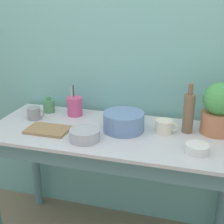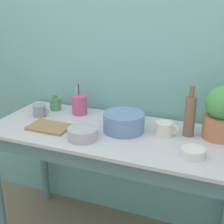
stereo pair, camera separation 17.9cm
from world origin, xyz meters
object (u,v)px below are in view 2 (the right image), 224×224
Objects in this scene: bottle_short at (55,104)px; bowl_small_enamel_white at (193,153)px; bowl_wash_large at (124,122)px; utensil_cup at (80,105)px; bottle_tall at (190,115)px; mug_grey at (40,111)px; bowl_small_steel at (83,134)px; potted_plant at (221,113)px; tray_board at (49,127)px; mug_cream at (164,129)px.

bottle_short is 1.04m from bowl_small_enamel_white.
bottle_short is at bearing 164.02° from bowl_wash_large.
bottle_tall is at bearing -5.88° from utensil_cup.
utensil_cup reaches higher than bowl_wash_large.
mug_grey is 0.57× the size of utensil_cup.
utensil_cup is at bearing 120.09° from bowl_small_steel.
potted_plant is at bearing 4.83° from mug_grey.
bowl_wash_large is (-0.52, -0.11, -0.09)m from potted_plant.
tray_board is at bearing -100.76° from utensil_cup.
mug_cream is (-0.13, -0.05, -0.08)m from bottle_tall.
potted_plant is at bearing 14.44° from tray_board.
bottle_tall is at bearing 20.01° from mug_cream.
mug_cream is (0.80, -0.13, -0.01)m from bottle_short.
mug_grey is (-1.12, -0.09, -0.11)m from potted_plant.
utensil_cup is at bearing 79.24° from tray_board.
bowl_wash_large is at bearing 47.67° from bowl_small_steel.
bowl_small_steel is (0.42, -0.21, -0.01)m from mug_grey.
bottle_short is 0.53m from bowl_small_steel.
bottle_tall reaches higher than tray_board.
bowl_wash_large is at bearing -167.75° from bottle_tall.
mug_grey is 0.89× the size of mug_cream.
bowl_wash_large is 0.45m from tray_board.
bowl_small_steel is (-0.53, -0.27, -0.09)m from bottle_tall.
bowl_small_steel is 1.40× the size of bowl_small_enamel_white.
bowl_small_enamel_white is at bearing -75.66° from bottle_tall.
bowl_wash_large is 0.24m from mug_cream.
bottle_short is (-0.56, 0.16, -0.01)m from bowl_wash_large.
mug_grey is 0.47× the size of tray_board.
bowl_wash_large reaches higher than mug_cream.
potted_plant is 2.30× the size of mug_cream.
potted_plant is 1.77× the size of bowl_small_steel.
bowl_wash_large reaches higher than mug_grey.
mug_grey and mug_cream have the same top height.
bowl_wash_large is at bearing -15.98° from bottle_short.
mug_grey is 0.96× the size of bowl_small_enamel_white.
bowl_small_enamel_white is (-0.10, -0.28, -0.13)m from potted_plant.
potted_plant is 1.13m from mug_grey.
mug_cream is 0.28m from bowl_small_enamel_white.
bowl_small_steel is 0.40m from utensil_cup.
bottle_tall is at bearing 3.71° from mug_grey.
bottle_short reaches higher than tray_board.
utensil_cup reaches higher than tray_board.
bottle_tall is at bearing 104.34° from bowl_small_enamel_white.
mug_grey is at bearing -101.66° from bottle_short.
utensil_cup is (-0.20, 0.34, 0.03)m from bowl_small_steel.
tray_board is (-0.79, -0.21, -0.11)m from bottle_tall.
bottle_tall is at bearing -168.63° from potted_plant.
mug_cream is at bearing -11.41° from utensil_cup.
mug_cream is at bearing -159.99° from bottle_tall.
bowl_small_steel is at bearing -178.15° from bowl_small_enamel_white.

